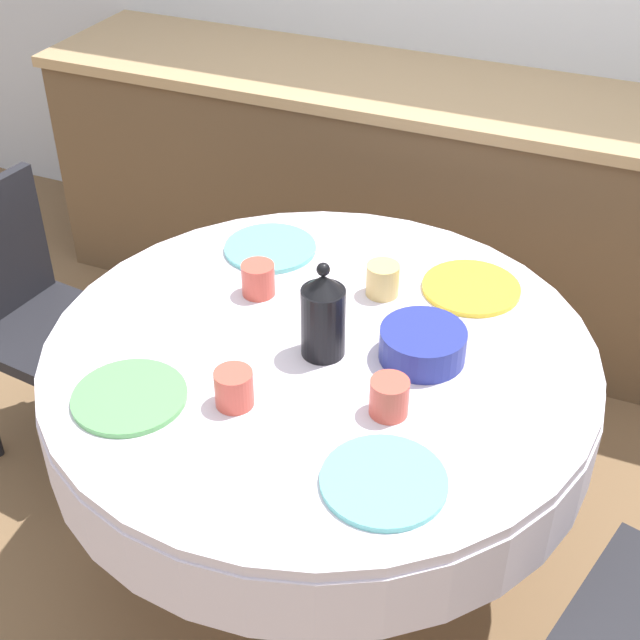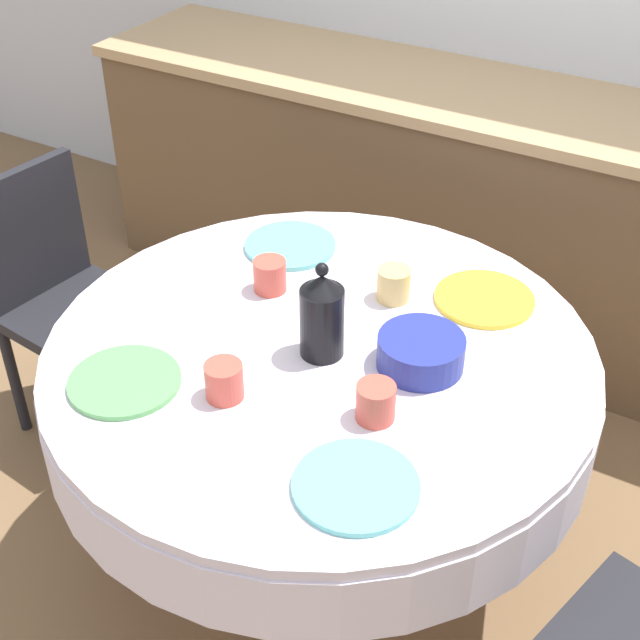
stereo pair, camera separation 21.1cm
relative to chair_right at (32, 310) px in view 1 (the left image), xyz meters
The scene contains 14 objects.
ground_plane 1.14m from the chair_right, ahead, with size 12.00×12.00×0.00m, color brown.
kitchen_counter 1.58m from the chair_right, 50.35° to the left, with size 3.24×0.64×0.92m.
dining_table 1.03m from the chair_right, ahead, with size 1.36×1.36×0.76m.
chair_right is the anchor object (origin of this frame).
plate_near_left 0.87m from the chair_right, 33.82° to the right, with size 0.26×0.26×0.01m, color #5BA85B.
cup_near_left 1.04m from the chair_right, 22.66° to the right, with size 0.09×0.09×0.09m, color #CC4C3D.
plate_near_right 1.42m from the chair_right, 20.24° to the right, with size 0.26×0.26×0.01m, color #60BCB7.
cup_near_right 1.31m from the chair_right, 12.50° to the right, with size 0.09×0.09×0.09m, color #CC4C3D.
plate_far_left 0.79m from the chair_right, 18.78° to the left, with size 0.26×0.26×0.01m, color #60BCB7.
cup_far_left 0.83m from the chair_right, ahead, with size 0.09×0.09×0.09m, color #CC4C3D.
plate_far_right 1.33m from the chair_right, 11.80° to the left, with size 0.26×0.26×0.01m, color yellow.
cup_far_right 1.12m from the chair_right, ahead, with size 0.09×0.09×0.09m, color #DBB766.
coffee_carafe 1.10m from the chair_right, ahead, with size 0.11×0.11×0.25m.
fruit_bowl 1.28m from the chair_right, ahead, with size 0.21×0.21×0.08m, color navy.
Camera 1 is at (0.68, -1.57, 2.08)m, focal length 50.00 mm.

